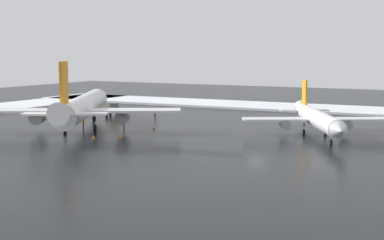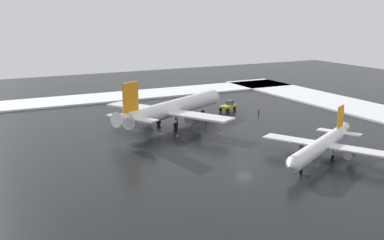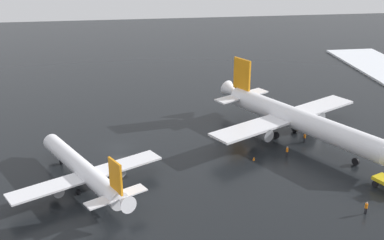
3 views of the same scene
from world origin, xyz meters
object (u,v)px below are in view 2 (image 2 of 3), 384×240
(ground_crew_near_tug, at_px, (206,121))
(airplane_parked_starboard, at_px, (321,146))
(airplane_far_rear, at_px, (173,108))
(ground_crew_mid_apron, at_px, (259,109))
(pushback_tug, at_px, (228,106))
(traffic_cone_near_nose, at_px, (161,133))
(ground_crew_beside_wing, at_px, (177,119))
(traffic_cone_wingtip_side, at_px, (177,135))
(traffic_cone_mid_line, at_px, (220,129))

(ground_crew_near_tug, bearing_deg, airplane_parked_starboard, 144.22)
(airplane_far_rear, height_order, ground_crew_mid_apron, airplane_far_rear)
(pushback_tug, height_order, traffic_cone_near_nose, pushback_tug)
(ground_crew_beside_wing, height_order, traffic_cone_near_nose, ground_crew_beside_wing)
(ground_crew_mid_apron, xyz_separation_m, traffic_cone_near_nose, (-7.64, 29.30, -0.70))
(airplane_parked_starboard, bearing_deg, pushback_tug, -128.42)
(traffic_cone_near_nose, bearing_deg, ground_crew_mid_apron, -75.39)
(pushback_tug, bearing_deg, traffic_cone_wingtip_side, -166.35)
(traffic_cone_near_nose, relative_size, traffic_cone_wingtip_side, 1.00)
(traffic_cone_wingtip_side, bearing_deg, airplane_far_rear, -20.08)
(airplane_parked_starboard, height_order, ground_crew_near_tug, airplane_parked_starboard)
(ground_crew_mid_apron, bearing_deg, airplane_far_rear, -175.79)
(ground_crew_near_tug, height_order, traffic_cone_mid_line, ground_crew_near_tug)
(ground_crew_near_tug, distance_m, ground_crew_mid_apron, 17.73)
(pushback_tug, distance_m, ground_crew_beside_wing, 18.05)
(airplane_far_rear, bearing_deg, ground_crew_near_tug, -58.85)
(airplane_far_rear, relative_size, ground_crew_mid_apron, 20.08)
(airplane_parked_starboard, bearing_deg, ground_crew_near_tug, -109.36)
(ground_crew_mid_apron, bearing_deg, traffic_cone_mid_line, -147.13)
(airplane_far_rear, distance_m, pushback_tug, 19.94)
(traffic_cone_mid_line, bearing_deg, pushback_tug, -35.95)
(airplane_parked_starboard, bearing_deg, airplane_far_rear, -100.50)
(ground_crew_beside_wing, height_order, traffic_cone_wingtip_side, ground_crew_beside_wing)
(airplane_far_rear, relative_size, traffic_cone_wingtip_side, 62.42)
(pushback_tug, height_order, ground_crew_mid_apron, pushback_tug)
(pushback_tug, distance_m, ground_crew_mid_apron, 7.89)
(airplane_far_rear, bearing_deg, ground_crew_mid_apron, -26.63)
(ground_crew_beside_wing, distance_m, traffic_cone_mid_line, 11.39)
(ground_crew_mid_apron, height_order, traffic_cone_near_nose, ground_crew_mid_apron)
(airplane_parked_starboard, height_order, ground_crew_beside_wing, airplane_parked_starboard)
(ground_crew_beside_wing, bearing_deg, ground_crew_mid_apron, -118.44)
(ground_crew_mid_apron, relative_size, traffic_cone_wingtip_side, 3.11)
(ground_crew_mid_apron, height_order, ground_crew_beside_wing, same)
(traffic_cone_near_nose, relative_size, traffic_cone_mid_line, 1.00)
(airplane_parked_starboard, xyz_separation_m, ground_crew_mid_apron, (35.44, -12.11, -1.60))
(airplane_far_rear, relative_size, ground_crew_near_tug, 20.08)
(airplane_parked_starboard, distance_m, traffic_cone_near_nose, 32.77)
(pushback_tug, xyz_separation_m, ground_crew_mid_apron, (-6.17, -4.92, -0.31))
(pushback_tug, relative_size, traffic_cone_wingtip_side, 9.27)
(ground_crew_beside_wing, bearing_deg, traffic_cone_wingtip_side, 126.62)
(ground_crew_beside_wing, distance_m, traffic_cone_near_nose, 10.71)
(airplane_parked_starboard, xyz_separation_m, traffic_cone_near_nose, (27.80, 17.20, -2.30))
(ground_crew_beside_wing, bearing_deg, ground_crew_near_tug, -162.38)
(airplane_far_rear, relative_size, traffic_cone_mid_line, 62.42)
(airplane_far_rear, relative_size, pushback_tug, 6.74)
(ground_crew_near_tug, relative_size, ground_crew_beside_wing, 1.00)
(ground_crew_mid_apron, distance_m, ground_crew_beside_wing, 21.90)
(airplane_parked_starboard, xyz_separation_m, ground_crew_near_tug, (30.89, 5.03, -1.60))
(airplane_parked_starboard, xyz_separation_m, traffic_cone_mid_line, (25.43, 4.54, -2.30))
(pushback_tug, bearing_deg, airplane_far_rear, 177.50)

